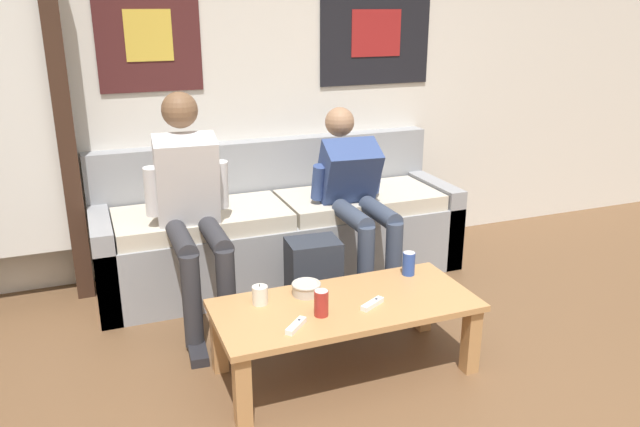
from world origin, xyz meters
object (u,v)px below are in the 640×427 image
(drink_can_blue, at_px, (409,264))
(game_controller_near_right, at_px, (296,326))
(person_seated_teen, at_px, (356,194))
(game_controller_near_left, at_px, (372,304))
(person_seated_adult, at_px, (191,202))
(backpack, at_px, (314,282))
(drink_can_red, at_px, (321,303))
(ceramic_bowl, at_px, (306,288))
(coffee_table, at_px, (345,314))
(pillar_candle, at_px, (260,295))
(couch, at_px, (280,231))

(drink_can_blue, bearing_deg, game_controller_near_right, -156.13)
(person_seated_teen, bearing_deg, game_controller_near_left, -109.77)
(person_seated_teen, relative_size, game_controller_near_left, 7.80)
(game_controller_near_right, bearing_deg, person_seated_teen, 53.70)
(drink_can_blue, height_order, game_controller_near_left, drink_can_blue)
(person_seated_adult, height_order, backpack, person_seated_adult)
(person_seated_adult, height_order, drink_can_red, person_seated_adult)
(ceramic_bowl, height_order, game_controller_near_right, ceramic_bowl)
(person_seated_adult, bearing_deg, ceramic_bowl, -58.47)
(drink_can_blue, relative_size, drink_can_red, 1.00)
(coffee_table, height_order, drink_can_blue, drink_can_blue)
(drink_can_blue, bearing_deg, game_controller_near_left, -142.21)
(person_seated_adult, bearing_deg, pillar_candle, -75.46)
(couch, bearing_deg, backpack, -91.71)
(backpack, bearing_deg, drink_can_red, -107.78)
(drink_can_red, distance_m, game_controller_near_right, 0.17)
(backpack, relative_size, game_controller_near_right, 3.77)
(ceramic_bowl, xyz_separation_m, game_controller_near_right, (-0.16, -0.30, -0.02))
(person_seated_teen, xyz_separation_m, drink_can_red, (-0.60, -0.94, -0.19))
(person_seated_teen, bearing_deg, game_controller_near_right, -126.30)
(coffee_table, bearing_deg, game_controller_near_right, -153.82)
(backpack, bearing_deg, person_seated_teen, 38.45)
(couch, xyz_separation_m, person_seated_adult, (-0.63, -0.39, 0.39))
(person_seated_teen, bearing_deg, coffee_table, -117.14)
(couch, bearing_deg, game_controller_near_right, -105.02)
(ceramic_bowl, bearing_deg, pillar_candle, -176.80)
(person_seated_teen, relative_size, game_controller_near_right, 8.74)
(couch, xyz_separation_m, drink_can_blue, (0.37, -1.05, 0.13))
(person_seated_adult, bearing_deg, game_controller_near_left, -53.94)
(pillar_candle, distance_m, game_controller_near_left, 0.53)
(game_controller_near_left, bearing_deg, drink_can_red, 179.28)
(coffee_table, distance_m, drink_can_red, 0.21)
(couch, relative_size, game_controller_near_left, 16.44)
(backpack, bearing_deg, drink_can_blue, -43.52)
(couch, height_order, game_controller_near_left, couch)
(person_seated_adult, height_order, person_seated_teen, person_seated_adult)
(drink_can_red, bearing_deg, couch, 80.35)
(game_controller_near_left, distance_m, game_controller_near_right, 0.41)
(drink_can_red, bearing_deg, coffee_table, 26.74)
(drink_can_red, height_order, game_controller_near_right, drink_can_red)
(drink_can_blue, distance_m, game_controller_near_left, 0.43)
(backpack, xyz_separation_m, pillar_candle, (-0.43, -0.41, 0.19))
(ceramic_bowl, bearing_deg, backpack, 64.52)
(person_seated_teen, xyz_separation_m, backpack, (-0.40, -0.31, -0.39))
(person_seated_teen, relative_size, drink_can_blue, 8.95)
(game_controller_near_right, bearing_deg, game_controller_near_left, 9.43)
(couch, bearing_deg, ceramic_bowl, -101.10)
(pillar_candle, bearing_deg, game_controller_near_right, -74.17)
(ceramic_bowl, xyz_separation_m, pillar_candle, (-0.24, -0.01, 0.01))
(coffee_table, height_order, backpack, backpack)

